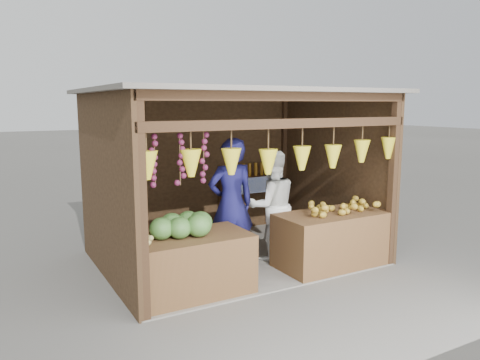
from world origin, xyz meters
name	(u,v)px	position (x,y,z in m)	size (l,w,h in m)	color
ground	(234,258)	(0.00, 0.00, 0.00)	(80.00, 80.00, 0.00)	#514F49
stall_structure	(233,155)	(-0.03, -0.04, 1.67)	(4.30, 3.30, 2.66)	slate
back_shelf	(250,187)	(1.05, 1.28, 0.87)	(1.25, 0.32, 1.32)	#382314
counter_left	(193,265)	(-1.16, -1.01, 0.39)	(1.47, 0.85, 0.79)	#4D3419
counter_right	(333,239)	(1.13, -1.06, 0.41)	(1.73, 0.85, 0.83)	#4D3219
stool	(128,266)	(-1.72, -0.01, 0.16)	(0.34, 0.34, 0.32)	black
man_standing	(231,204)	(-0.26, -0.40, 0.98)	(0.72, 0.47, 1.97)	#141348
woman_standing	(272,205)	(0.50, -0.32, 0.87)	(0.84, 0.66, 1.73)	white
vendor_seated	(127,220)	(-1.72, -0.01, 0.84)	(0.51, 0.33, 1.04)	brown
melon_pile	(184,223)	(-1.24, -0.96, 0.95)	(1.00, 0.50, 0.32)	#1A4D14
tanfruit_pile	(142,238)	(-1.81, -1.02, 0.85)	(0.34, 0.40, 0.13)	#9C8948
mango_pile	(338,205)	(1.20, -1.07, 0.94)	(1.40, 0.64, 0.22)	#C7741A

